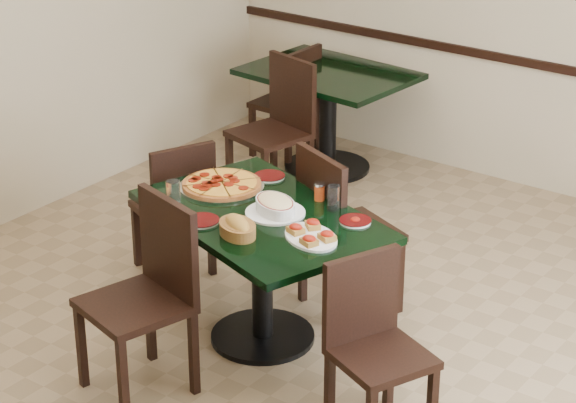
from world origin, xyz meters
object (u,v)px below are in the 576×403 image
Objects in this scene: chair_near at (150,285)px; chair_right at (373,337)px; chair_left at (177,202)px; bread_basket at (237,227)px; back_table at (328,101)px; chair_far at (338,223)px; back_chair_near at (280,120)px; bruschetta_platter at (311,234)px; lasagna_casserole at (275,206)px; pepperoni_pizza at (222,184)px; back_chair_left at (292,97)px; main_table at (262,245)px.

chair_near is 1.13m from chair_right.
chair_right is at bearing 93.86° from chair_left.
back_table is at bearing 142.85° from bread_basket.
back_chair_near is (-1.24, 1.12, 0.00)m from chair_far.
back_table is at bearing 152.08° from bruschetta_platter.
chair_left is (0.24, -1.90, -0.05)m from back_table.
chair_right reaches higher than lasagna_casserole.
chair_near reaches higher than chair_left.
chair_far is at bearing 34.73° from pepperoni_pizza.
chair_near reaches higher than pepperoni_pizza.
chair_left is at bearing 34.00° from chair_far.
bruschetta_platter reaches higher than back_table.
back_table is at bearing 84.59° from back_chair_left.
pepperoni_pizza is (0.48, -0.16, 0.29)m from chair_left.
bread_basket reaches higher than lasagna_casserole.
bread_basket is 0.71× the size of bruschetta_platter.
back_table is 1.25× the size of back_chair_near.
pepperoni_pizza reaches higher than back_table.
main_table is at bearing 93.17° from chair_right.
main_table is 3.26× the size of pepperoni_pizza.
lasagna_casserole is at bearing -172.79° from bruschetta_platter.
chair_far reaches higher than back_chair_left.
bread_basket is (-0.08, -0.77, 0.24)m from chair_far.
chair_far is 1.20m from chair_near.
chair_far is at bearing 141.03° from bruschetta_platter.
chair_left is 2.91× the size of bread_basket.
chair_left is (-0.68, 0.96, -0.08)m from chair_near.
chair_near is (-0.18, -0.66, -0.01)m from main_table.
pepperoni_pizza is (0.71, -2.07, 0.24)m from back_table.
chair_left is at bearing 161.31° from pepperoni_pizza.
back_chair_near reaches higher than chair_right.
bread_basket is (-0.83, 0.05, 0.31)m from chair_right.
main_table is at bearing -42.15° from back_chair_near.
chair_near is 1.02× the size of back_chair_near.
pepperoni_pizza is at bearing -167.51° from bruschetta_platter.
chair_near is at bearing -76.10° from pepperoni_pizza.
back_table is at bearing -31.41° from chair_far.
chair_near is 1.16× the size of back_chair_left.
bruschetta_platter is (1.47, -2.30, 0.25)m from back_table.
chair_far is 1.13× the size of back_chair_left.
chair_near reaches higher than back_chair_left.
chair_far is 3.30× the size of bread_basket.
back_chair_near reaches higher than bruschetta_platter.
bruschetta_platter is (1.82, -2.34, 0.30)m from back_chair_left.
bread_basket is (0.44, -0.41, 0.02)m from pepperoni_pizza.
back_chair_near is 2.23m from bread_basket.
chair_right is at bearing -47.72° from back_table.
chair_right reaches higher than chair_left.
chair_left is 1.01m from lasagna_casserole.
back_table is at bearing 61.04° from chair_right.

